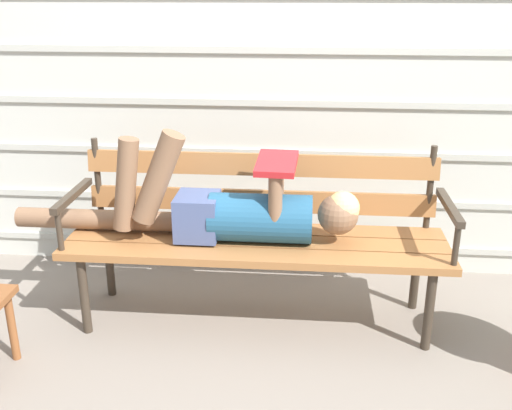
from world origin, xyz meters
The scene contains 4 objects.
ground_plane centered at (0.00, 0.00, 0.00)m, with size 12.00×12.00×0.00m, color gray.
house_siding centered at (0.00, 0.78, 1.25)m, with size 4.49×0.08×2.51m.
park_bench centered at (0.00, 0.21, 0.48)m, with size 1.82×0.50×0.85m.
reclining_person centered at (-0.13, 0.14, 0.58)m, with size 1.68×0.26×0.55m.
Camera 1 is at (0.23, -2.45, 1.59)m, focal length 41.71 mm.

